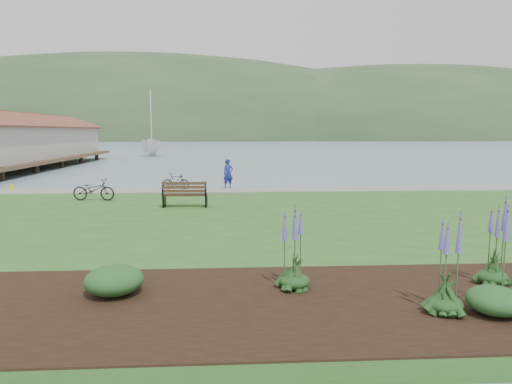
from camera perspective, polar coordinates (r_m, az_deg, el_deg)
ground at (r=18.30m, az=-3.36°, el=-3.75°), size 600.00×600.00×0.00m
lawn at (r=16.30m, az=-3.37°, el=-4.45°), size 34.00×20.00×0.40m
shoreline_path at (r=25.04m, az=-3.38°, el=0.30°), size 34.00×2.20×0.03m
garden_bed at (r=9.24m, az=16.10°, el=-12.90°), size 24.00×4.40×0.04m
far_hillside at (r=189.03m, az=2.73°, el=6.55°), size 580.00×80.00×38.00m
pier_pavilion at (r=49.68m, az=-27.27°, el=5.69°), size 8.00×36.00×5.40m
park_bench at (r=19.49m, az=-8.88°, el=-0.24°), size 1.87×0.79×1.14m
person at (r=25.54m, az=-3.49°, el=2.60°), size 0.84×0.74×1.94m
bicycle_a at (r=22.42m, az=-19.63°, el=0.28°), size 0.88×2.01×1.02m
bicycle_b at (r=25.46m, az=-9.99°, el=1.30°), size 0.58×1.52×0.90m
sailboat at (r=67.59m, az=-12.85°, el=4.40°), size 11.36×11.57×29.91m
pannier at (r=27.92m, az=-28.22°, el=0.46°), size 0.30×0.35×0.32m
echium_0 at (r=8.73m, az=22.74°, el=-9.52°), size 0.62×0.62×1.86m
echium_1 at (r=10.71m, az=27.65°, el=-6.42°), size 0.62×0.62×1.97m
echium_4 at (r=9.27m, az=4.90°, el=-7.33°), size 0.62×0.62×1.96m
shrub_0 at (r=9.48m, az=-17.31°, el=-10.46°), size 1.13×1.13×0.57m
shrub_1 at (r=9.17m, az=27.74°, el=-11.90°), size 0.97×0.97×0.49m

